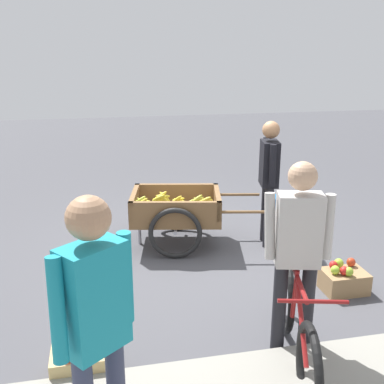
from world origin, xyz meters
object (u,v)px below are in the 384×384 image
at_px(fruit_cart, 176,212).
at_px(mixed_fruit_crate, 81,361).
at_px(cyclist_person, 298,244).
at_px(plastic_bucket, 277,204).
at_px(vendor_person, 269,173).
at_px(apple_crate, 344,279).
at_px(bystander_person, 95,317).
at_px(bicycle, 296,326).

relative_size(fruit_cart, mixed_fruit_crate, 4.01).
bearing_deg(cyclist_person, plastic_bucket, -109.82).
distance_m(vendor_person, mixed_fruit_crate, 3.20).
bearing_deg(cyclist_person, apple_crate, -138.48).
distance_m(cyclist_person, mixed_fruit_crate, 1.88).
relative_size(fruit_cart, cyclist_person, 1.09).
bearing_deg(bystander_person, mixed_fruit_crate, -80.01).
height_order(bicycle, cyclist_person, cyclist_person).
bearing_deg(apple_crate, fruit_cart, -46.20).
bearing_deg(vendor_person, bystander_person, 54.71).
distance_m(fruit_cart, apple_crate, 2.16).
bearing_deg(cyclist_person, vendor_person, -105.21).
bearing_deg(mixed_fruit_crate, fruit_cart, -116.18).
bearing_deg(apple_crate, cyclist_person, 41.52).
height_order(plastic_bucket, apple_crate, apple_crate).
height_order(apple_crate, mixed_fruit_crate, apple_crate).
height_order(fruit_cart, bystander_person, bystander_person).
relative_size(fruit_cart, bicycle, 1.09).
height_order(plastic_bucket, mixed_fruit_crate, mixed_fruit_crate).
bearing_deg(bystander_person, bicycle, -155.67).
xyz_separation_m(plastic_bucket, mixed_fruit_crate, (2.87, 3.24, 0.01)).
distance_m(fruit_cart, bystander_person, 3.40).
height_order(fruit_cart, plastic_bucket, fruit_cart).
relative_size(cyclist_person, mixed_fruit_crate, 3.68).
bearing_deg(mixed_fruit_crate, cyclist_person, 177.98).
bearing_deg(bystander_person, cyclist_person, -151.71).
bearing_deg(vendor_person, plastic_bucket, -117.87).
height_order(mixed_fruit_crate, bystander_person, bystander_person).
bearing_deg(bystander_person, vendor_person, -125.29).
xyz_separation_m(bicycle, mixed_fruit_crate, (1.64, -0.21, -0.23)).
height_order(cyclist_person, apple_crate, cyclist_person).
bearing_deg(apple_crate, vendor_person, -75.08).
height_order(vendor_person, bicycle, vendor_person).
relative_size(fruit_cart, plastic_bucket, 6.49).
xyz_separation_m(fruit_cart, plastic_bucket, (-1.73, -0.92, -0.32)).
bearing_deg(apple_crate, bystander_person, 33.86).
xyz_separation_m(cyclist_person, bystander_person, (1.52, 0.82, 0.07)).
relative_size(bicycle, cyclist_person, 1.00).
height_order(bicycle, plastic_bucket, bicycle).
bearing_deg(vendor_person, apple_crate, 104.92).
height_order(fruit_cart, mixed_fruit_crate, fruit_cart).
bearing_deg(bicycle, fruit_cart, -78.76).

